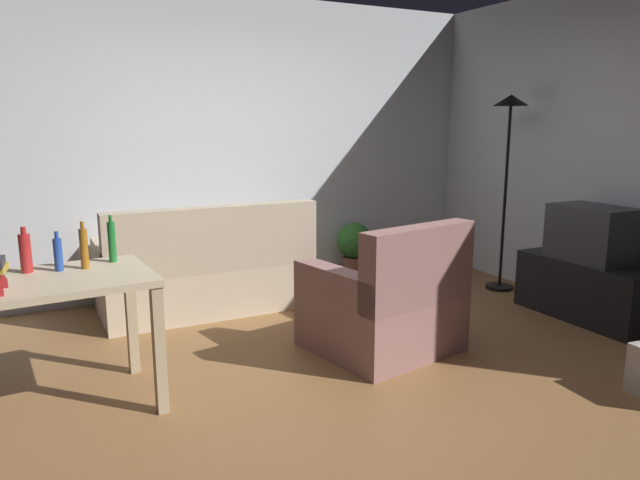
% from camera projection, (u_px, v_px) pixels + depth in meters
% --- Properties ---
extents(ground_plane, '(5.20, 4.40, 0.02)m').
position_uv_depth(ground_plane, '(341.00, 369.00, 3.83)').
color(ground_plane, olive).
extents(wall_rear, '(5.20, 0.10, 2.70)m').
position_uv_depth(wall_rear, '(228.00, 146.00, 5.48)').
color(wall_rear, silver).
rests_on(wall_rear, ground_plane).
extents(wall_right, '(0.10, 4.40, 2.70)m').
position_uv_depth(wall_right, '(626.00, 150.00, 4.71)').
color(wall_right, silver).
rests_on(wall_right, ground_plane).
extents(couch, '(1.71, 0.84, 0.92)m').
position_uv_depth(couch, '(207.00, 274.00, 4.96)').
color(couch, beige).
rests_on(couch, ground_plane).
extents(tv_stand, '(0.44, 1.10, 0.48)m').
position_uv_depth(tv_stand, '(586.00, 289.00, 4.75)').
color(tv_stand, black).
rests_on(tv_stand, ground_plane).
extents(tv, '(0.41, 0.60, 0.44)m').
position_uv_depth(tv, '(592.00, 234.00, 4.66)').
color(tv, '#2D2D33').
rests_on(tv, tv_stand).
extents(torchiere_lamp, '(0.32, 0.32, 1.81)m').
position_uv_depth(torchiere_lamp, '(509.00, 139.00, 5.35)').
color(torchiere_lamp, black).
rests_on(torchiere_lamp, ground_plane).
extents(desk, '(1.25, 0.78, 0.76)m').
position_uv_depth(desk, '(34.00, 300.00, 3.09)').
color(desk, '#C6B28E').
rests_on(desk, ground_plane).
extents(potted_plant, '(0.36, 0.36, 0.57)m').
position_uv_depth(potted_plant, '(354.00, 246.00, 5.95)').
color(potted_plant, brown).
rests_on(potted_plant, ground_plane).
extents(armchair, '(1.04, 0.99, 0.92)m').
position_uv_depth(armchair, '(387.00, 306.00, 4.07)').
color(armchair, '#996B66').
rests_on(armchair, ground_plane).
extents(bottle_red, '(0.06, 0.06, 0.25)m').
position_uv_depth(bottle_red, '(25.00, 252.00, 3.21)').
color(bottle_red, '#AD2323').
rests_on(bottle_red, desk).
extents(bottle_blue, '(0.05, 0.05, 0.22)m').
position_uv_depth(bottle_blue, '(58.00, 254.00, 3.24)').
color(bottle_blue, '#2347A3').
rests_on(bottle_blue, desk).
extents(bottle_amber, '(0.04, 0.04, 0.27)m').
position_uv_depth(bottle_amber, '(84.00, 248.00, 3.29)').
color(bottle_amber, '#9E6019').
rests_on(bottle_amber, desk).
extents(bottle_green, '(0.04, 0.04, 0.28)m').
position_uv_depth(bottle_green, '(112.00, 241.00, 3.45)').
color(bottle_green, '#1E722D').
rests_on(bottle_green, desk).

